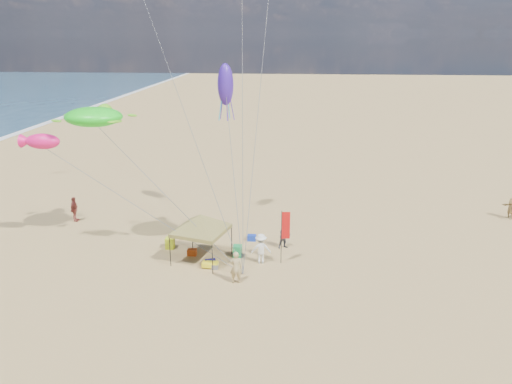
# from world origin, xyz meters

# --- Properties ---
(ground) EXTENTS (280.00, 280.00, 0.00)m
(ground) POSITION_xyz_m (0.00, 0.00, 0.00)
(ground) COLOR tan
(ground) RESTS_ON ground
(canopy_tent) EXTENTS (5.17, 5.17, 3.31)m
(canopy_tent) POSITION_xyz_m (-3.10, 2.09, 2.76)
(canopy_tent) COLOR black
(canopy_tent) RESTS_ON ground
(feather_flag) EXTENTS (0.49, 0.08, 3.23)m
(feather_flag) POSITION_xyz_m (1.70, 2.10, 2.15)
(feather_flag) COLOR black
(feather_flag) RESTS_ON ground
(cooler_red) EXTENTS (0.54, 0.38, 0.38)m
(cooler_red) POSITION_xyz_m (-3.83, 2.68, 0.19)
(cooler_red) COLOR #C2450F
(cooler_red) RESTS_ON ground
(cooler_blue) EXTENTS (0.54, 0.38, 0.38)m
(cooler_blue) POSITION_xyz_m (-0.47, 5.12, 0.19)
(cooler_blue) COLOR #1635B6
(cooler_blue) RESTS_ON ground
(bag_navy) EXTENTS (0.69, 0.54, 0.36)m
(bag_navy) POSITION_xyz_m (-2.53, 1.57, 0.18)
(bag_navy) COLOR #100E3E
(bag_navy) RESTS_ON ground
(bag_orange) EXTENTS (0.54, 0.69, 0.36)m
(bag_orange) POSITION_xyz_m (-5.08, 5.24, 0.18)
(bag_orange) COLOR #C44D0A
(bag_orange) RESTS_ON ground
(chair_green) EXTENTS (0.50, 0.50, 0.70)m
(chair_green) POSITION_xyz_m (-1.09, 2.74, 0.35)
(chair_green) COLOR #1A8F45
(chair_green) RESTS_ON ground
(chair_yellow) EXTENTS (0.50, 0.50, 0.70)m
(chair_yellow) POSITION_xyz_m (-5.39, 3.51, 0.35)
(chair_yellow) COLOR #B7CE16
(chair_yellow) RESTS_ON ground
(crate_grey) EXTENTS (0.34, 0.30, 0.28)m
(crate_grey) POSITION_xyz_m (-2.16, 1.05, 0.14)
(crate_grey) COLOR slate
(crate_grey) RESTS_ON ground
(beach_cart) EXTENTS (0.90, 0.50, 0.24)m
(beach_cart) POSITION_xyz_m (-2.45, 1.16, 0.20)
(beach_cart) COLOR yellow
(beach_cart) RESTS_ON ground
(person_near_a) EXTENTS (0.72, 0.52, 1.81)m
(person_near_a) POSITION_xyz_m (-0.78, -0.41, 0.91)
(person_near_a) COLOR tan
(person_near_a) RESTS_ON ground
(person_near_b) EXTENTS (0.96, 0.87, 1.61)m
(person_near_b) POSITION_xyz_m (1.66, 4.15, 0.80)
(person_near_b) COLOR #353948
(person_near_b) RESTS_ON ground
(person_near_c) EXTENTS (1.26, 0.85, 1.80)m
(person_near_c) POSITION_xyz_m (0.37, 2.02, 0.90)
(person_near_c) COLOR white
(person_near_c) RESTS_ON ground
(person_far_a) EXTENTS (0.50, 1.08, 1.80)m
(person_far_a) POSITION_xyz_m (-13.25, 7.39, 0.90)
(person_far_a) COLOR #A3493E
(person_far_a) RESTS_ON ground
(person_far_c) EXTENTS (0.84, 1.53, 1.57)m
(person_far_c) POSITION_xyz_m (17.66, 10.63, 0.79)
(person_far_c) COLOR tan
(person_far_c) RESTS_ON ground
(turtle_kite) EXTENTS (3.97, 3.52, 1.11)m
(turtle_kite) POSITION_xyz_m (-9.39, 3.45, 8.12)
(turtle_kite) COLOR #1BF31F
(turtle_kite) RESTS_ON ground
(fish_kite) EXTENTS (2.12, 1.21, 0.90)m
(fish_kite) POSITION_xyz_m (-12.33, 2.89, 6.76)
(fish_kite) COLOR #FB1573
(fish_kite) RESTS_ON ground
(squid_kite) EXTENTS (1.41, 1.41, 2.76)m
(squid_kite) POSITION_xyz_m (-2.56, 9.02, 9.44)
(squid_kite) COLOR #3E1DA5
(squid_kite) RESTS_ON ground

